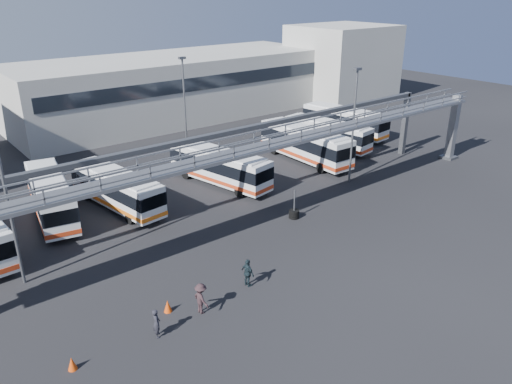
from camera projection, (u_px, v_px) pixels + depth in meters
ground at (308, 252)px, 33.58m from camera, size 140.00×140.00×0.00m
gantry at (254, 153)px, 35.69m from camera, size 51.40×5.15×7.10m
warehouse at (175, 87)px, 66.33m from camera, size 42.00×14.00×8.00m
building_right at (342, 63)px, 76.40m from camera, size 14.00×12.00×11.00m
light_pole_left at (6, 195)px, 27.92m from camera, size 0.70×0.35×10.21m
light_pole_mid at (354, 120)px, 43.33m from camera, size 0.70×0.35×10.21m
light_pole_back at (185, 103)px, 49.53m from camera, size 0.70×0.35×10.21m
bus_2 at (50, 195)px, 38.04m from camera, size 4.27×10.83×3.21m
bus_3 at (116, 188)px, 39.60m from camera, size 3.70×10.34×3.07m
bus_5 at (219, 166)px, 44.23m from camera, size 4.38×10.74×3.18m
bus_7 at (305, 143)px, 50.10m from camera, size 2.96×11.33×3.42m
bus_8 at (327, 133)px, 54.12m from camera, size 3.89×10.33×3.06m
bus_9 at (345, 121)px, 58.68m from camera, size 3.68×10.92×3.25m
pedestrian_a at (157, 323)px, 25.24m from camera, size 0.56×0.69×1.62m
pedestrian_c at (201, 299)px, 27.05m from camera, size 0.69×1.18×1.80m
pedestrian_d at (248, 273)px, 29.46m from camera, size 0.48×1.06×1.78m
cone_left at (168, 306)px, 27.34m from camera, size 0.58×0.58×0.72m
cone_right at (72, 363)px, 23.22m from camera, size 0.44×0.44×0.68m
tire_stack at (294, 213)px, 38.29m from camera, size 0.81×0.81×2.32m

